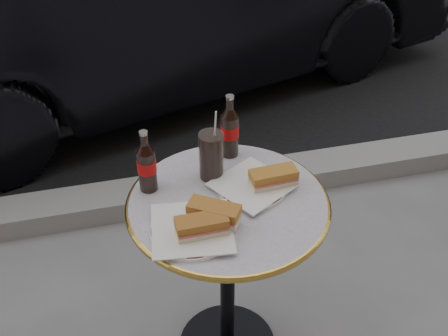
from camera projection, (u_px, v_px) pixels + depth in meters
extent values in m
cube|color=gray|center=(183.00, 192.00, 2.80)|extent=(40.00, 0.20, 0.12)
cylinder|color=white|center=(192.00, 230.00, 1.58)|extent=(0.30, 0.30, 0.01)
cylinder|color=white|center=(252.00, 187.00, 1.74)|extent=(0.28, 0.28, 0.01)
cube|color=#A16228|center=(202.00, 227.00, 1.55)|extent=(0.15, 0.07, 0.05)
cube|color=#A8682A|center=(214.00, 213.00, 1.59)|extent=(0.16, 0.14, 0.05)
cube|color=#B1742C|center=(273.00, 178.00, 1.72)|extent=(0.15, 0.08, 0.05)
cylinder|color=black|center=(211.00, 156.00, 1.74)|extent=(0.08, 0.08, 0.16)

